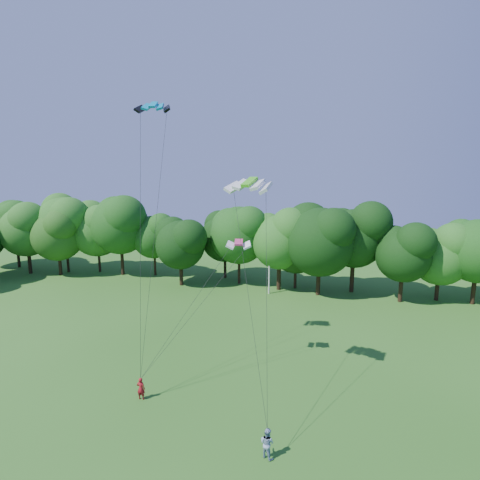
# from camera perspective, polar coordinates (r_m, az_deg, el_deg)

# --- Properties ---
(utility_pole) EXTENTS (1.56, 0.68, 8.23)m
(utility_pole) POSITION_cam_1_polar(r_m,az_deg,el_deg) (48.79, 4.48, -3.42)
(utility_pole) COLOR beige
(utility_pole) RESTS_ON ground
(kite_flyer_left) EXTENTS (0.62, 0.43, 1.62)m
(kite_flyer_left) POSITION_cam_1_polar(r_m,az_deg,el_deg) (29.04, -14.86, -21.03)
(kite_flyer_left) COLOR maroon
(kite_flyer_left) RESTS_ON ground
(kite_flyer_right) EXTENTS (1.07, 0.99, 1.77)m
(kite_flyer_right) POSITION_cam_1_polar(r_m,az_deg,el_deg) (23.76, 4.17, -28.45)
(kite_flyer_right) COLOR #8DA4C4
(kite_flyer_right) RESTS_ON ground
(kite_teal) EXTENTS (2.67, 1.51, 0.65)m
(kite_teal) POSITION_cam_1_polar(r_m,az_deg,el_deg) (30.41, -13.07, 19.44)
(kite_teal) COLOR #0583AF
(kite_teal) RESTS_ON ground
(kite_green) EXTENTS (3.34, 2.22, 0.69)m
(kite_green) POSITION_cam_1_polar(r_m,az_deg,el_deg) (24.98, 1.45, 8.83)
(kite_green) COLOR #45C01C
(kite_green) RESTS_ON ground
(kite_pink) EXTENTS (2.03, 1.23, 0.41)m
(kite_pink) POSITION_cam_1_polar(r_m,az_deg,el_deg) (28.76, -0.20, -0.35)
(kite_pink) COLOR #C6376E
(kite_pink) RESTS_ON ground
(tree_back_west) EXTENTS (8.39, 8.39, 12.21)m
(tree_back_west) POSITION_cam_1_polar(r_m,az_deg,el_deg) (63.51, -26.14, 1.86)
(tree_back_west) COLOR black
(tree_back_west) RESTS_ON ground
(tree_back_center) EXTENTS (7.89, 7.89, 11.48)m
(tree_back_center) POSITION_cam_1_polar(r_m,az_deg,el_deg) (51.11, 8.57, 0.48)
(tree_back_center) COLOR black
(tree_back_center) RESTS_ON ground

